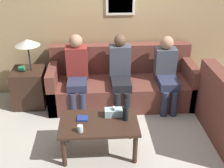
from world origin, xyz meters
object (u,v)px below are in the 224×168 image
wine_bottle (126,112)px  person_middle (120,71)px  couch_main (122,84)px  person_right (167,71)px  coffee_table (99,126)px  drinking_glass (80,129)px  person_left (77,71)px

wine_bottle → person_middle: bearing=88.3°
couch_main → person_right: person_right is taller
wine_bottle → couch_main: bearing=86.7°
coffee_table → drinking_glass: 0.31m
person_middle → person_right: size_ratio=1.03×
drinking_glass → person_middle: (0.60, 1.32, 0.13)m
coffee_table → person_right: (1.13, 1.12, 0.23)m
coffee_table → person_middle: (0.38, 1.14, 0.24)m
person_left → wine_bottle: bearing=-59.6°
wine_bottle → coffee_table: bearing=-175.1°
person_left → person_middle: bearing=-1.1°
person_right → couch_main: bearing=165.7°
person_right → wine_bottle: bearing=-125.6°
coffee_table → couch_main: bearing=72.3°
couch_main → coffee_table: bearing=-107.7°
wine_bottle → person_middle: person_middle is taller
couch_main → person_middle: 0.36m
coffee_table → wine_bottle: wine_bottle is taller
couch_main → person_left: (-0.73, -0.15, 0.34)m
couch_main → coffee_table: 1.37m
person_left → person_middle: person_left is taller
couch_main → coffee_table: size_ratio=2.40×
drinking_glass → coffee_table: bearing=38.9°
couch_main → person_left: person_left is taller
drinking_glass → person_left: person_left is taller
wine_bottle → person_middle: size_ratio=0.24×
person_left → person_right: size_ratio=1.04×
couch_main → person_left: size_ratio=1.97×
coffee_table → person_left: bearing=105.3°
person_middle → couch_main: bearing=76.1°
person_middle → wine_bottle: bearing=-91.7°
coffee_table → drinking_glass: size_ratio=11.64×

